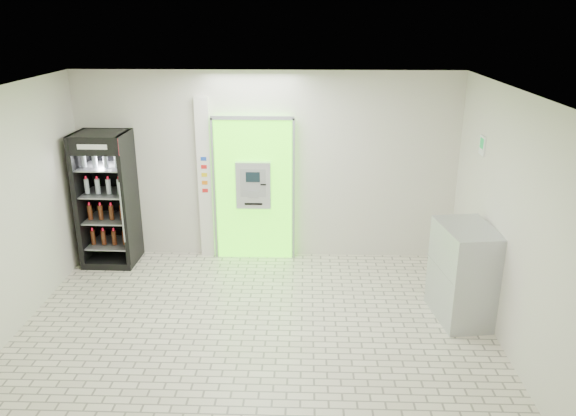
{
  "coord_description": "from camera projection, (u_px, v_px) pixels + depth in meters",
  "views": [
    {
      "loc": [
        0.62,
        -6.07,
        3.81
      ],
      "look_at": [
        0.38,
        1.2,
        1.27
      ],
      "focal_mm": 35.0,
      "sensor_mm": 36.0,
      "label": 1
    }
  ],
  "objects": [
    {
      "name": "room_shell",
      "position": [
        251.0,
        195.0,
        6.39
      ],
      "size": [
        6.0,
        6.0,
        6.0
      ],
      "color": "beige",
      "rests_on": "ground"
    },
    {
      "name": "beverage_cooler",
      "position": [
        108.0,
        202.0,
        8.77
      ],
      "size": [
        0.81,
        0.76,
        2.11
      ],
      "rotation": [
        0.0,
        0.0,
        -0.02
      ],
      "color": "black",
      "rests_on": "ground"
    },
    {
      "name": "exit_sign",
      "position": [
        482.0,
        145.0,
        7.53
      ],
      "size": [
        0.02,
        0.22,
        0.26
      ],
      "color": "white",
      "rests_on": "room_shell"
    },
    {
      "name": "pillar",
      "position": [
        205.0,
        179.0,
        8.91
      ],
      "size": [
        0.22,
        0.11,
        2.6
      ],
      "color": "silver",
      "rests_on": "ground"
    },
    {
      "name": "steel_cabinet",
      "position": [
        464.0,
        273.0,
        7.22
      ],
      "size": [
        0.77,
        1.03,
        1.27
      ],
      "rotation": [
        0.0,
        0.0,
        0.14
      ],
      "color": "#AEB1B6",
      "rests_on": "ground"
    },
    {
      "name": "ground",
      "position": [
        255.0,
        335.0,
        7.0
      ],
      "size": [
        6.0,
        6.0,
        0.0
      ],
      "primitive_type": "plane",
      "color": "beige",
      "rests_on": "ground"
    },
    {
      "name": "atm_assembly",
      "position": [
        254.0,
        188.0,
        8.9
      ],
      "size": [
        1.3,
        0.24,
        2.33
      ],
      "color": "#54F618",
      "rests_on": "ground"
    }
  ]
}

